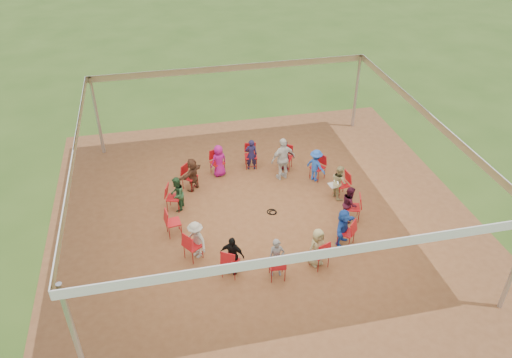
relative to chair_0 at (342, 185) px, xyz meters
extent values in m
plane|color=#34541A|center=(-2.77, -0.40, -0.45)|extent=(80.00, 80.00, 0.00)
plane|color=brown|center=(-2.77, -0.40, -0.44)|extent=(13.00, 13.00, 0.00)
cylinder|color=#B2B2B7|center=(-7.77, -5.40, 1.05)|extent=(0.12, 0.12, 3.00)
cylinder|color=#B2B2B7|center=(-7.77, 4.60, 1.05)|extent=(0.12, 0.12, 3.00)
cylinder|color=#B2B2B7|center=(2.23, 4.60, 1.05)|extent=(0.12, 0.12, 3.00)
plane|color=white|center=(-2.77, -0.40, 2.55)|extent=(10.30, 10.30, 0.00)
cube|color=white|center=(-2.77, -5.55, 2.43)|extent=(10.30, 0.03, 0.24)
cube|color=white|center=(-2.77, 4.75, 2.43)|extent=(10.30, 0.03, 0.24)
cube|color=white|center=(-7.92, -0.40, 2.43)|extent=(0.03, 10.30, 0.24)
cube|color=white|center=(2.38, -0.40, 2.43)|extent=(0.03, 10.30, 0.24)
imported|color=tan|center=(-0.12, -0.02, 0.14)|extent=(0.41, 0.61, 1.18)
imported|color=blue|center=(-0.55, 1.10, 0.14)|extent=(0.74, 0.84, 1.18)
imported|color=#3B0F20|center=(-1.42, 1.92, 0.14)|extent=(0.77, 0.65, 1.18)
imported|color=#1A173A|center=(-2.55, 2.28, 0.14)|extent=(0.45, 0.32, 1.18)
imported|color=#96116E|center=(-3.74, 2.11, 0.14)|extent=(0.65, 0.51, 1.18)
imported|color=#523120|center=(-4.73, 1.44, 0.14)|extent=(1.04, 1.07, 1.18)
imported|color=#224929|center=(-5.33, 0.41, 0.14)|extent=(0.49, 0.64, 1.18)
imported|color=#ABA597|center=(-5.00, -1.89, 0.14)|extent=(0.74, 0.84, 1.18)
imported|color=black|center=(-4.13, -2.71, 0.14)|extent=(0.77, 0.65, 1.18)
imported|color=slate|center=(-3.00, -3.07, 0.14)|extent=(0.45, 0.32, 1.18)
imported|color=tan|center=(-1.81, -2.90, 0.14)|extent=(0.65, 0.51, 1.18)
imported|color=blue|center=(-0.82, -2.24, 0.14)|extent=(1.04, 1.07, 1.18)
imported|color=#3B0F20|center=(-0.22, -1.21, 0.14)|extent=(0.49, 0.64, 1.18)
imported|color=silver|center=(-1.62, 1.45, 0.34)|extent=(1.00, 0.69, 1.56)
torus|color=black|center=(-2.46, -0.38, -0.43)|extent=(0.37, 0.37, 0.03)
torus|color=black|center=(-2.42, -0.42, -0.43)|extent=(0.30, 0.30, 0.03)
cube|color=#B7B7BC|center=(-0.34, -0.05, 0.05)|extent=(0.28, 0.37, 0.02)
cube|color=#B7B7BC|center=(-0.22, -0.03, 0.17)|extent=(0.12, 0.35, 0.22)
cube|color=#CCE0FF|center=(-0.23, -0.03, 0.17)|extent=(0.10, 0.30, 0.19)
camera|label=1|loc=(-5.64, -12.54, 9.22)|focal=35.00mm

